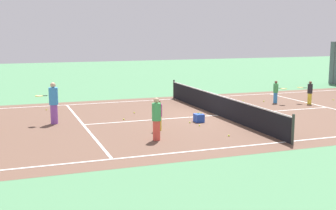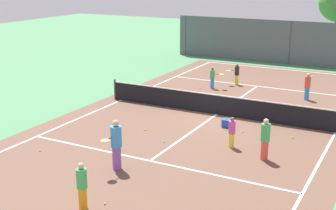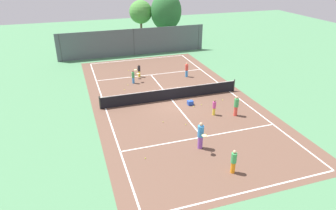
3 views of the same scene
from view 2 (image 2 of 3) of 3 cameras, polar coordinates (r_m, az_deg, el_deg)
ground_plane at (r=22.42m, az=6.03°, el=-1.19°), size 80.00×80.00×0.00m
court_surface at (r=22.42m, az=6.03°, el=-1.18°), size 13.00×25.00×0.01m
tennis_net at (r=22.27m, az=6.07°, el=0.06°), size 11.90×0.10×1.10m
perimeter_fence at (r=35.16m, az=14.86°, el=7.43°), size 18.00×0.12×3.20m
player_0 at (r=25.77m, az=16.84°, el=2.24°), size 0.31×0.31×1.46m
player_1 at (r=18.22m, az=7.89°, el=-3.32°), size 0.27×0.27×1.24m
player_2 at (r=27.22m, az=5.56°, el=3.40°), size 0.85×0.49×1.26m
player_3 at (r=28.32m, az=8.45°, el=3.82°), size 0.80×0.69×1.28m
player_4 at (r=16.11m, az=-6.42°, el=-4.83°), size 0.40×0.96×1.80m
player_5 at (r=13.73m, az=-10.58°, el=-9.76°), size 0.31×0.31×1.45m
player_6 at (r=17.19m, az=11.91°, el=-4.12°), size 0.34×0.34×1.59m
ball_crate at (r=20.67m, az=7.36°, el=-2.24°), size 0.43×0.38×0.43m
tennis_ball_0 at (r=20.25m, az=7.15°, el=-3.07°), size 0.07×0.07×0.07m
tennis_ball_1 at (r=14.17m, az=-7.80°, el=-11.97°), size 0.07×0.07×0.07m
tennis_ball_2 at (r=19.91m, az=15.14°, el=-3.87°), size 0.07×0.07×0.07m
tennis_ball_3 at (r=20.11m, az=-2.82°, el=-3.09°), size 0.07×0.07×0.07m
tennis_ball_4 at (r=23.29m, az=14.66°, el=-0.89°), size 0.07×0.07×0.07m
tennis_ball_5 at (r=18.52m, az=-15.53°, el=-5.45°), size 0.07×0.07×0.07m
tennis_ball_6 at (r=20.14m, az=9.23°, el=-3.26°), size 0.07×0.07×0.07m
tennis_ball_7 at (r=26.61m, az=2.02°, el=1.78°), size 0.07×0.07×0.07m
tennis_ball_8 at (r=27.28m, az=4.00°, el=2.12°), size 0.07×0.07×0.07m
tennis_ball_9 at (r=18.73m, az=-0.47°, el=-4.57°), size 0.07×0.07×0.07m
tennis_ball_11 at (r=30.67m, az=8.71°, el=3.56°), size 0.07×0.07×0.07m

